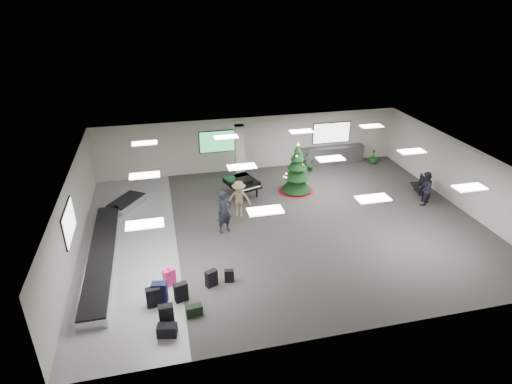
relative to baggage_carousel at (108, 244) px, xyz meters
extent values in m
plane|color=#312F2D|center=(7.84, 0.08, -0.21)|extent=(18.00, 18.00, 0.00)
cube|color=#B4AEA4|center=(7.84, 7.08, 1.39)|extent=(18.00, 0.02, 3.20)
cube|color=#B4AEA4|center=(7.84, -6.92, 1.39)|extent=(18.00, 0.02, 3.20)
cube|color=#B4AEA4|center=(-1.16, 0.08, 1.39)|extent=(0.02, 14.00, 3.20)
cube|color=#B4AEA4|center=(16.84, 0.08, 1.39)|extent=(0.02, 14.00, 3.20)
cube|color=silver|center=(7.84, 0.08, 2.99)|extent=(18.00, 14.00, 0.02)
cube|color=gray|center=(0.84, 0.08, -0.21)|extent=(4.00, 14.00, 0.01)
cube|color=#B4B0A4|center=(6.84, 5.68, 1.39)|extent=(0.50, 0.50, 3.20)
cube|color=green|center=(5.84, 7.03, 1.69)|extent=(2.20, 0.08, 1.30)
cube|color=white|center=(12.84, 7.03, 1.69)|extent=(2.40, 0.08, 1.30)
cube|color=white|center=(-1.11, -0.92, 1.69)|extent=(0.08, 2.10, 1.30)
cube|color=white|center=(1.84, -3.92, 2.93)|extent=(1.20, 0.60, 0.04)
cube|color=white|center=(1.84, 0.08, 2.93)|extent=(1.20, 0.60, 0.04)
cube|color=white|center=(1.84, 4.08, 2.93)|extent=(1.20, 0.60, 0.04)
cube|color=white|center=(5.84, -3.92, 2.93)|extent=(1.20, 0.60, 0.04)
cube|color=white|center=(5.84, 0.08, 2.93)|extent=(1.20, 0.60, 0.04)
cube|color=white|center=(5.84, 4.08, 2.93)|extent=(1.20, 0.60, 0.04)
cube|color=white|center=(9.84, -3.92, 2.93)|extent=(1.20, 0.60, 0.04)
cube|color=white|center=(9.84, 0.08, 2.93)|extent=(1.20, 0.60, 0.04)
cube|color=white|center=(9.84, 4.08, 2.93)|extent=(1.20, 0.60, 0.04)
cube|color=white|center=(13.84, -3.92, 2.93)|extent=(1.20, 0.60, 0.04)
cube|color=white|center=(13.84, 0.08, 2.93)|extent=(1.20, 0.60, 0.04)
cube|color=white|center=(13.84, 4.08, 2.93)|extent=(1.20, 0.60, 0.04)
cube|color=silver|center=(-0.16, -0.92, -0.02)|extent=(1.00, 8.00, 0.38)
cube|color=black|center=(-0.16, -0.92, 0.19)|extent=(0.95, 7.90, 0.05)
cube|color=silver|center=(0.64, 3.68, -0.02)|extent=(1.97, 2.21, 0.38)
cube|color=black|center=(0.64, 3.68, 0.19)|extent=(1.87, 2.10, 0.05)
cube|color=silver|center=(12.84, 6.73, 0.31)|extent=(4.00, 0.60, 1.05)
cube|color=#2B2B2E|center=(12.84, 6.73, 0.85)|extent=(4.05, 0.65, 0.04)
cube|color=black|center=(2.22, -5.15, 0.16)|extent=(0.49, 0.28, 0.75)
cube|color=black|center=(2.22, -5.15, 0.54)|extent=(0.04, 0.16, 0.02)
cube|color=black|center=(2.77, -4.08, 0.15)|extent=(0.52, 0.37, 0.73)
cube|color=black|center=(2.77, -4.08, 0.52)|extent=(0.07, 0.15, 0.02)
cube|color=#DB1C6D|center=(2.41, -3.11, 0.13)|extent=(0.50, 0.41, 0.68)
cube|color=black|center=(2.41, -3.11, 0.48)|extent=(0.09, 0.14, 0.02)
cube|color=black|center=(3.92, -3.49, 0.11)|extent=(0.49, 0.40, 0.65)
cube|color=black|center=(3.92, -3.49, 0.45)|extent=(0.09, 0.14, 0.02)
cube|color=black|center=(2.05, -3.98, 0.19)|extent=(0.56, 0.39, 0.80)
cube|color=black|center=(2.05, -3.98, 0.60)|extent=(0.07, 0.18, 0.02)
cube|color=black|center=(1.83, -4.14, 0.16)|extent=(0.52, 0.34, 0.74)
cube|color=black|center=(1.83, -4.14, 0.53)|extent=(0.06, 0.16, 0.02)
cube|color=black|center=(3.14, -4.91, -0.03)|extent=(0.58, 0.34, 0.36)
cube|color=black|center=(3.14, -4.91, 0.16)|extent=(0.05, 0.17, 0.02)
cube|color=black|center=(4.60, -3.41, 0.04)|extent=(0.38, 0.23, 0.51)
cube|color=black|center=(4.60, -3.41, 0.31)|extent=(0.04, 0.11, 0.02)
cube|color=black|center=(2.20, -5.67, -0.01)|extent=(0.68, 0.46, 0.40)
cube|color=black|center=(2.20, -5.67, 0.20)|extent=(0.07, 0.21, 0.02)
cone|color=maroon|center=(9.48, 3.48, -0.15)|extent=(1.96, 1.96, 0.12)
cylinder|color=#3F2819|center=(9.48, 3.48, 0.05)|extent=(0.12, 0.12, 0.52)
cone|color=black|center=(9.48, 3.48, 0.36)|extent=(1.65, 1.65, 0.93)
cone|color=black|center=(9.48, 3.48, 0.97)|extent=(1.34, 1.34, 0.83)
cone|color=black|center=(9.48, 3.48, 1.49)|extent=(1.03, 1.03, 0.72)
cone|color=black|center=(9.48, 3.48, 1.90)|extent=(0.72, 0.72, 0.62)
cone|color=black|center=(9.48, 3.48, 2.27)|extent=(0.41, 0.41, 0.46)
cone|color=#FFE566|center=(9.48, 3.48, 2.49)|extent=(0.17, 0.17, 0.19)
cube|color=black|center=(6.53, 3.66, 0.53)|extent=(1.84, 1.96, 0.25)
cube|color=black|center=(6.80, 2.84, 0.46)|extent=(1.34, 0.67, 0.09)
cube|color=white|center=(6.80, 2.82, 0.52)|extent=(1.16, 0.49, 0.02)
cube|color=black|center=(6.72, 3.06, 0.72)|extent=(0.61, 0.23, 0.20)
cylinder|color=black|center=(6.21, 2.89, 0.10)|extent=(0.09, 0.09, 0.62)
cylinder|color=black|center=(7.24, 3.23, 0.10)|extent=(0.09, 0.09, 0.62)
cylinder|color=black|center=(6.33, 4.27, 0.10)|extent=(0.09, 0.09, 0.62)
cube|color=black|center=(15.58, 1.40, 0.22)|extent=(0.90, 1.63, 0.06)
cylinder|color=black|center=(15.58, 0.78, -0.01)|extent=(0.06, 0.06, 0.41)
cylinder|color=black|center=(15.58, 2.02, -0.01)|extent=(0.06, 0.06, 0.41)
cube|color=black|center=(15.81, 1.40, 0.51)|extent=(0.46, 1.51, 0.52)
imported|color=black|center=(5.04, 0.20, 0.79)|extent=(0.86, 0.72, 2.00)
imported|color=#94795B|center=(5.95, 1.47, 0.70)|extent=(1.32, 0.97, 1.83)
imported|color=black|center=(15.25, 0.54, 0.66)|extent=(1.08, 1.06, 1.75)
imported|color=#16461A|center=(11.16, 5.87, 0.22)|extent=(0.60, 0.60, 0.86)
imported|color=#16461A|center=(15.39, 6.15, 0.24)|extent=(0.56, 0.56, 0.91)
camera|label=1|loc=(2.59, -16.29, 9.86)|focal=30.00mm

